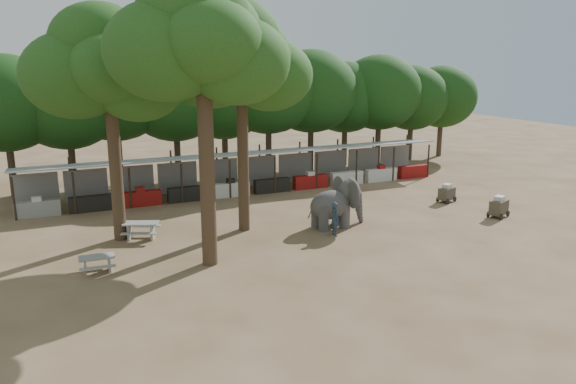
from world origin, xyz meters
name	(u,v)px	position (x,y,z in m)	size (l,w,h in m)	color
ground	(355,258)	(0.00, 0.00, 0.00)	(100.00, 100.00, 0.00)	brown
vendor_stalls	(246,174)	(0.00, 13.84, 1.18)	(28.00, 2.99, 2.80)	#94969C
yard_tree_left	(105,66)	(-9.13, 7.19, 8.20)	(7.10, 6.90, 11.02)	#332316
yard_tree_center	(198,41)	(-6.13, 2.19, 9.21)	(7.10, 6.90, 12.04)	#332316
yard_tree_back	(237,58)	(-3.13, 6.19, 8.54)	(7.10, 6.90, 11.36)	#332316
backdrop_trees	(221,101)	(0.00, 19.00, 5.51)	(46.46, 5.95, 8.33)	#332316
elephant	(337,203)	(1.57, 4.54, 1.25)	(3.29, 2.51, 2.50)	#3C3A3A
handler	(335,219)	(0.76, 3.26, 0.85)	(0.62, 0.41, 1.71)	#26384C
picnic_table_near	(97,262)	(-10.49, 2.95, 0.46)	(1.47, 1.34, 0.70)	gray
picnic_table_far	(141,228)	(-8.08, 6.62, 0.54)	(2.09, 2.00, 0.83)	gray
cart_front	(499,207)	(10.59, 2.45, 0.59)	(1.42, 1.19, 1.19)	#3A3328
cart_back	(447,193)	(10.16, 6.27, 0.55)	(1.32, 1.08, 1.11)	#3A3328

